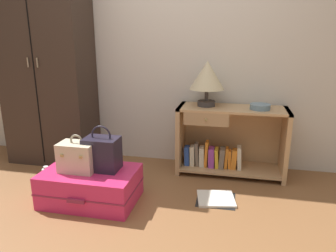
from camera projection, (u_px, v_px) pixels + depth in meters
ground_plane at (114, 237)px, 2.14m from camera, size 9.00×9.00×0.00m
back_wall at (163, 37)px, 3.19m from camera, size 6.40×0.10×2.60m
wardrobe at (47, 61)px, 3.21m from camera, size 0.87×0.47×2.14m
bookshelf at (227, 141)px, 3.08m from camera, size 1.03×0.40×0.66m
table_lamp at (207, 77)px, 2.96m from camera, size 0.33×0.33×0.43m
bowl at (260, 107)px, 2.89m from camera, size 0.18×0.18×0.05m
suitcase_large at (91, 186)px, 2.58m from camera, size 0.76×0.51×0.27m
train_case at (78, 157)px, 2.51m from camera, size 0.29×0.19×0.31m
handbag at (102, 153)px, 2.53m from camera, size 0.27×0.19×0.37m
bottle at (47, 179)px, 2.77m from camera, size 0.07×0.07×0.22m
open_book_on_floor at (216, 199)px, 2.63m from camera, size 0.35×0.32×0.02m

